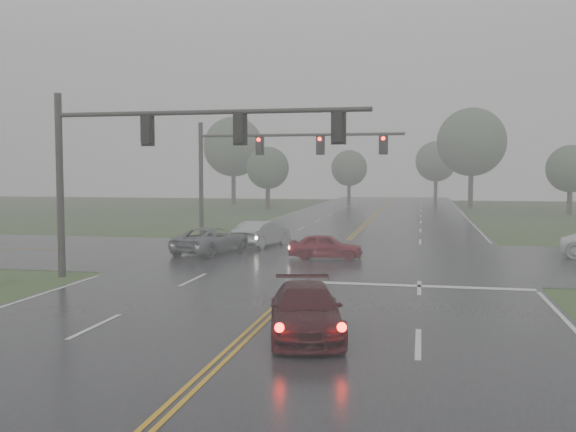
% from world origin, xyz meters
% --- Properties ---
extents(ground, '(180.00, 180.00, 0.00)m').
position_xyz_m(ground, '(0.00, 0.00, 0.00)').
color(ground, '#2D481E').
rests_on(ground, ground).
extents(main_road, '(18.00, 160.00, 0.02)m').
position_xyz_m(main_road, '(0.00, 20.00, 0.00)').
color(main_road, black).
rests_on(main_road, ground).
extents(cross_street, '(120.00, 14.00, 0.02)m').
position_xyz_m(cross_street, '(0.00, 22.00, 0.00)').
color(cross_street, black).
rests_on(cross_street, ground).
extents(stop_bar, '(8.50, 0.50, 0.01)m').
position_xyz_m(stop_bar, '(4.50, 14.40, 0.00)').
color(stop_bar, silver).
rests_on(stop_bar, ground).
extents(sedan_maroon, '(2.89, 4.94, 1.34)m').
position_xyz_m(sedan_maroon, '(1.54, 6.22, 0.00)').
color(sedan_maroon, black).
rests_on(sedan_maroon, ground).
extents(sedan_red, '(3.76, 1.63, 1.26)m').
position_xyz_m(sedan_red, '(-0.15, 21.31, 0.00)').
color(sedan_red, maroon).
rests_on(sedan_red, ground).
extents(sedan_silver, '(2.68, 4.80, 1.50)m').
position_xyz_m(sedan_silver, '(-4.62, 25.93, 0.00)').
color(sedan_silver, '#95999C').
rests_on(sedan_silver, ground).
extents(car_grey, '(3.58, 5.50, 1.41)m').
position_xyz_m(car_grey, '(-6.44, 22.16, 0.00)').
color(car_grey, '#575A5E').
rests_on(car_grey, ground).
extents(signal_gantry_near, '(13.05, 0.33, 7.63)m').
position_xyz_m(signal_gantry_near, '(-6.23, 13.72, 5.34)').
color(signal_gantry_near, black).
rests_on(signal_gantry_near, ground).
extents(signal_gantry_far, '(13.81, 0.39, 7.71)m').
position_xyz_m(signal_gantry_far, '(-5.94, 31.17, 5.42)').
color(signal_gantry_far, black).
rests_on(signal_gantry_far, ground).
extents(tree_nw_a, '(4.97, 4.97, 7.29)m').
position_xyz_m(tree_nw_a, '(-13.10, 62.61, 4.79)').
color(tree_nw_a, '#2D241D').
rests_on(tree_nw_a, ground).
extents(tree_ne_a, '(8.17, 8.17, 11.99)m').
position_xyz_m(tree_ne_a, '(10.31, 69.17, 7.89)').
color(tree_ne_a, '#2D241D').
rests_on(tree_ne_a, ground).
extents(tree_n_mid, '(5.02, 5.02, 7.37)m').
position_xyz_m(tree_n_mid, '(-5.36, 78.77, 4.84)').
color(tree_n_mid, '#2D241D').
rests_on(tree_n_mid, ground).
extents(tree_e_near, '(4.83, 4.83, 7.10)m').
position_xyz_m(tree_e_near, '(19.37, 59.41, 4.66)').
color(tree_e_near, '#2D241D').
rests_on(tree_e_near, ground).
extents(tree_nw_b, '(7.90, 7.90, 11.60)m').
position_xyz_m(tree_nw_b, '(-19.90, 71.38, 7.63)').
color(tree_nw_b, '#2D241D').
rests_on(tree_nw_b, ground).
extents(tree_n_far, '(6.10, 6.10, 8.96)m').
position_xyz_m(tree_n_far, '(6.62, 88.54, 5.89)').
color(tree_n_far, '#2D241D').
rests_on(tree_n_far, ground).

